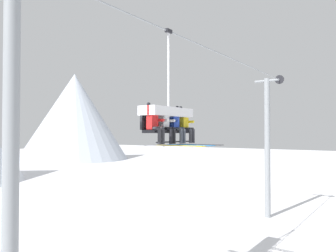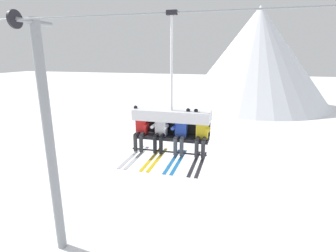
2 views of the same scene
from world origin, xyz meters
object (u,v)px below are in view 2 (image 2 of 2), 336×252
at_px(skier_white, 160,131).
at_px(skier_red, 141,129).
at_px(skier_yellow, 201,133).
at_px(chairlift_chair, 172,119).
at_px(lift_tower_near, 49,140).
at_px(skier_blue, 180,132).

bearing_deg(skier_white, skier_red, 179.34).
bearing_deg(skier_red, skier_yellow, 0.00).
height_order(chairlift_chair, skier_white, chairlift_chair).
bearing_deg(lift_tower_near, skier_blue, -10.06).
bearing_deg(skier_red, skier_blue, 0.00).
height_order(lift_tower_near, skier_white, lift_tower_near).
height_order(skier_white, skier_blue, skier_blue).
xyz_separation_m(lift_tower_near, skier_blue, (5.21, -0.92, 0.98)).
bearing_deg(skier_white, lift_tower_near, 168.60).
relative_size(lift_tower_near, skier_white, 5.34).
relative_size(lift_tower_near, chairlift_chair, 2.42).
height_order(lift_tower_near, skier_red, lift_tower_near).
relative_size(chairlift_chair, skier_blue, 2.21).
distance_m(lift_tower_near, chairlift_chair, 5.13).
bearing_deg(lift_tower_near, chairlift_chair, -8.23).
distance_m(chairlift_chair, skier_white, 0.49).
distance_m(skier_red, skier_blue, 1.19).
relative_size(chairlift_chair, skier_white, 2.21).
xyz_separation_m(lift_tower_near, chairlift_chair, (4.91, -0.71, 1.29)).
bearing_deg(skier_yellow, skier_white, -179.67).
bearing_deg(skier_blue, chairlift_chair, 144.43).
distance_m(skier_blue, skier_yellow, 0.58).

